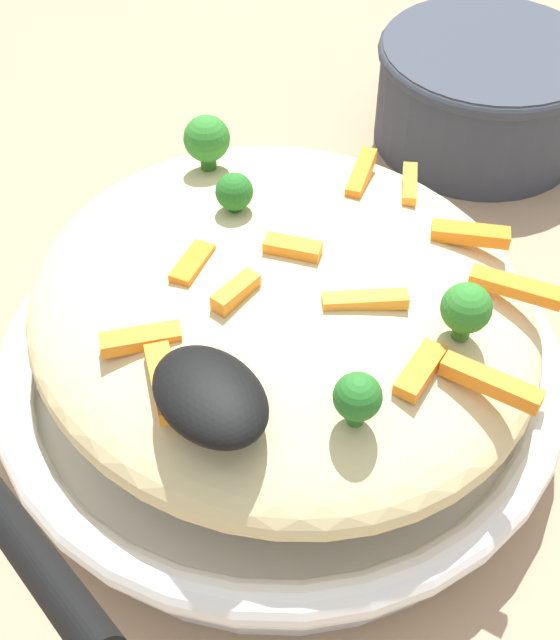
{
  "coord_description": "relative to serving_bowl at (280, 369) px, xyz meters",
  "views": [
    {
      "loc": [
        -0.23,
        0.18,
        0.37
      ],
      "look_at": [
        0.0,
        0.0,
        0.06
      ],
      "focal_mm": 48.87,
      "sensor_mm": 36.0,
      "label": 1
    }
  ],
  "objects": [
    {
      "name": "carrot_piece_10",
      "position": [
        -0.04,
        -0.09,
        0.07
      ],
      "size": [
        0.03,
        0.03,
        0.01
      ],
      "primitive_type": "cube",
      "rotation": [
        0.0,
        0.0,
        3.89
      ],
      "color": "orange",
      "rests_on": "pasta_mound"
    },
    {
      "name": "carrot_piece_3",
      "position": [
        -0.04,
        -0.01,
        0.08
      ],
      "size": [
        0.03,
        0.04,
        0.01
      ],
      "primitive_type": "cube",
      "rotation": [
        0.0,
        0.0,
        0.99
      ],
      "color": "orange",
      "rests_on": "pasta_mound"
    },
    {
      "name": "carrot_piece_6",
      "position": [
        0.03,
        -0.07,
        0.07
      ],
      "size": [
        0.03,
        0.04,
        0.01
      ],
      "primitive_type": "cube",
      "rotation": [
        0.0,
        0.0,
        5.33
      ],
      "color": "orange",
      "rests_on": "pasta_mound"
    },
    {
      "name": "broccoli_floret_1",
      "position": [
        -0.09,
        0.03,
        0.09
      ],
      "size": [
        0.02,
        0.02,
        0.03
      ],
      "color": "#205B1C",
      "rests_on": "pasta_mound"
    },
    {
      "name": "carrot_piece_1",
      "position": [
        -0.09,
        -0.01,
        0.07
      ],
      "size": [
        0.02,
        0.03,
        0.01
      ],
      "primitive_type": "cube",
      "rotation": [
        0.0,
        0.0,
        5.07
      ],
      "color": "orange",
      "rests_on": "pasta_mound"
    },
    {
      "name": "carrot_piece_9",
      "position": [
        -0.11,
        -0.03,
        0.07
      ],
      "size": [
        0.04,
        0.02,
        0.01
      ],
      "primitive_type": "cube",
      "rotation": [
        0.0,
        0.0,
        0.37
      ],
      "color": "orange",
      "rests_on": "pasta_mound"
    },
    {
      "name": "carrot_piece_4",
      "position": [
        -0.0,
        0.07,
        0.07
      ],
      "size": [
        0.02,
        0.04,
        0.01
      ],
      "primitive_type": "cube",
      "rotation": [
        0.0,
        0.0,
        4.29
      ],
      "color": "orange",
      "rests_on": "pasta_mound"
    },
    {
      "name": "carrot_piece_11",
      "position": [
        -0.01,
        0.03,
        0.08
      ],
      "size": [
        0.01,
        0.03,
        0.01
      ],
      "primitive_type": "cube",
      "rotation": [
        0.0,
        0.0,
        1.8
      ],
      "color": "orange",
      "rests_on": "pasta_mound"
    },
    {
      "name": "broccoli_floret_3",
      "position": [
        -0.08,
        -0.04,
        0.09
      ],
      "size": [
        0.02,
        0.02,
        0.03
      ],
      "color": "#296820",
      "rests_on": "pasta_mound"
    },
    {
      "name": "broccoli_floret_0",
      "position": [
        0.09,
        -0.02,
        0.09
      ],
      "size": [
        0.02,
        0.02,
        0.03
      ],
      "color": "#296820",
      "rests_on": "pasta_mound"
    },
    {
      "name": "serving_bowl",
      "position": [
        0.0,
        0.0,
        0.0
      ],
      "size": [
        0.29,
        0.29,
        0.04
      ],
      "color": "white",
      "rests_on": "ground_plane"
    },
    {
      "name": "carrot_piece_0",
      "position": [
        -0.0,
        -0.01,
        0.08
      ],
      "size": [
        0.03,
        0.02,
        0.01
      ],
      "primitive_type": "cube",
      "rotation": [
        0.0,
        0.0,
        3.78
      ],
      "color": "orange",
      "rests_on": "pasta_mound"
    },
    {
      "name": "pasta_mound",
      "position": [
        0.0,
        0.0,
        0.05
      ],
      "size": [
        0.26,
        0.24,
        0.06
      ],
      "primitive_type": "ellipsoid",
      "color": "#DBC689",
      "rests_on": "serving_bowl"
    },
    {
      "name": "carrot_piece_8",
      "position": [
        0.02,
        0.03,
        0.08
      ],
      "size": [
        0.02,
        0.03,
        0.01
      ],
      "primitive_type": "cube",
      "rotation": [
        0.0,
        0.0,
        2.07
      ],
      "color": "orange",
      "rests_on": "pasta_mound"
    },
    {
      "name": "carrot_piece_5",
      "position": [
        -0.08,
        -0.08,
        0.07
      ],
      "size": [
        0.04,
        0.03,
        0.01
      ],
      "primitive_type": "cube",
      "rotation": [
        0.0,
        0.0,
        3.65
      ],
      "color": "orange",
      "rests_on": "pasta_mound"
    },
    {
      "name": "broccoli_floret_2",
      "position": [
        0.04,
        -0.01,
        0.09
      ],
      "size": [
        0.02,
        0.02,
        0.02
      ],
      "color": "#205B1C",
      "rests_on": "pasta_mound"
    },
    {
      "name": "carrot_piece_2",
      "position": [
        -0.03,
        0.08,
        0.07
      ],
      "size": [
        0.04,
        0.02,
        0.01
      ],
      "primitive_type": "cube",
      "rotation": [
        0.0,
        0.0,
        5.89
      ],
      "color": "orange",
      "rests_on": "pasta_mound"
    },
    {
      "name": "ground_plane",
      "position": [
        0.0,
        0.0,
        -0.02
      ],
      "size": [
        2.4,
        2.4,
        0.0
      ],
      "primitive_type": "plane",
      "color": "#9E7F60"
    },
    {
      "name": "carrot_piece_7",
      "position": [
        0.01,
        -0.09,
        0.07
      ],
      "size": [
        0.03,
        0.03,
        0.01
      ],
      "primitive_type": "cube",
      "rotation": [
        0.0,
        0.0,
        2.37
      ],
      "color": "orange",
      "rests_on": "pasta_mound"
    },
    {
      "name": "companion_bowl",
      "position": [
        0.1,
        -0.26,
        0.02
      ],
      "size": [
        0.15,
        0.15,
        0.08
      ],
      "color": "#333842",
      "rests_on": "ground_plane"
    },
    {
      "name": "serving_spoon",
      "position": [
        -0.05,
        0.11,
        0.09
      ],
      "size": [
        0.18,
        0.12,
        0.07
      ],
      "color": "black",
      "rests_on": "pasta_mound"
    }
  ]
}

